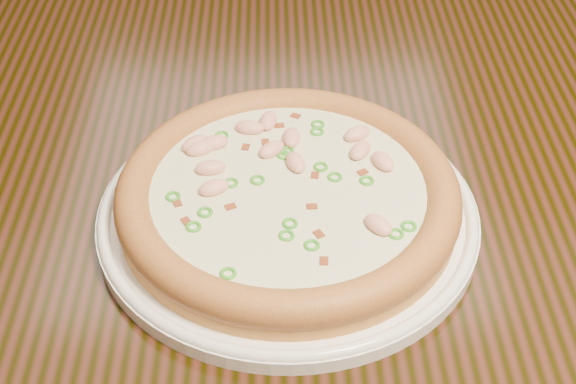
{
  "coord_description": "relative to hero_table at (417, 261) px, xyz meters",
  "views": [
    {
      "loc": [
        0.04,
        -0.63,
        1.18
      ],
      "look_at": [
        0.05,
        -0.17,
        0.78
      ],
      "focal_mm": 50.0,
      "sensor_mm": 36.0,
      "label": 1
    }
  ],
  "objects": [
    {
      "name": "hero_table",
      "position": [
        0.0,
        0.0,
        0.0
      ],
      "size": [
        1.2,
        0.8,
        0.75
      ],
      "color": "black",
      "rests_on": "ground"
    },
    {
      "name": "plate",
      "position": [
        -0.12,
        -0.05,
        0.11
      ],
      "size": [
        0.3,
        0.3,
        0.02
      ],
      "color": "white",
      "rests_on": "hero_table"
    },
    {
      "name": "pizza",
      "position": [
        -0.12,
        -0.05,
        0.13
      ],
      "size": [
        0.26,
        0.26,
        0.03
      ],
      "color": "#BB893C",
      "rests_on": "plate"
    }
  ]
}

